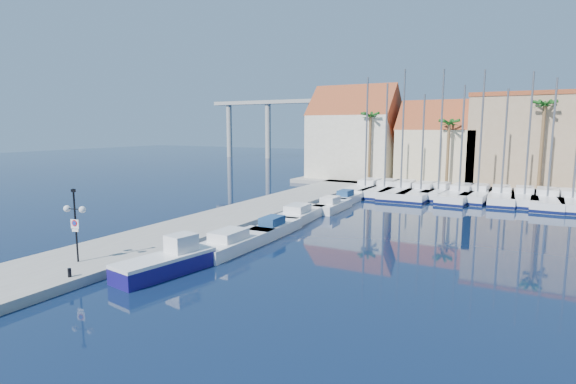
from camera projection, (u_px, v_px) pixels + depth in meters
name	position (u px, v px, depth m)	size (l,w,h in m)	color
ground	(205.00, 295.00, 21.26)	(260.00, 260.00, 0.00)	black
quay_west	(223.00, 220.00, 37.22)	(6.00, 77.00, 0.50)	gray
shore_north	(502.00, 186.00, 58.19)	(54.00, 16.00, 0.50)	gray
lamp_post	(75.00, 214.00, 24.43)	(1.37, 0.58, 4.08)	black
bollard	(70.00, 273.00, 22.26)	(0.18, 0.18, 0.44)	black
fishing_boat	(168.00, 262.00, 24.28)	(2.79, 5.91, 1.99)	navy
motorboat_west_0	(234.00, 242.00, 29.04)	(2.24, 6.98, 1.40)	white
motorboat_west_1	(275.00, 227.00, 33.25)	(1.90, 5.54, 1.40)	white
motorboat_west_2	(300.00, 214.00, 38.45)	(2.73, 7.12, 1.40)	white
motorboat_west_3	(332.00, 205.00, 42.64)	(1.95, 5.88, 1.40)	white
motorboat_west_4	(347.00, 198.00, 47.03)	(1.79, 5.39, 1.40)	white
sailboat_0	(367.00, 188.00, 53.84)	(3.12, 10.98, 13.54)	white
sailboat_1	(386.00, 189.00, 53.06)	(3.41, 11.11, 12.76)	white
sailboat_2	(402.00, 190.00, 52.11)	(3.58, 11.95, 14.23)	white
sailboat_3	(422.00, 192.00, 50.69)	(3.41, 11.19, 11.40)	white
sailboat_4	(439.00, 192.00, 50.70)	(3.00, 8.72, 14.08)	white
sailboat_5	(460.00, 194.00, 49.02)	(3.69, 11.04, 12.24)	white
sailboat_6	(478.00, 194.00, 48.90)	(3.10, 9.32, 13.81)	white
sailboat_7	(501.00, 196.00, 47.65)	(3.07, 9.79, 11.74)	white
sailboat_8	(524.00, 197.00, 46.96)	(2.71, 9.47, 13.39)	white
sailboat_9	(547.00, 199.00, 45.62)	(3.18, 11.13, 12.62)	white
sailboat_10	(571.00, 201.00, 44.66)	(3.43, 10.90, 13.11)	white
building_0	(355.00, 136.00, 65.90)	(12.30, 9.00, 13.50)	beige
building_1	(439.00, 146.00, 60.38)	(10.30, 8.00, 11.00)	beige
building_2	(532.00, 140.00, 55.90)	(14.20, 10.20, 11.50)	#9F8262
palm_0	(370.00, 118.00, 59.29)	(2.60, 2.60, 10.15)	brown
palm_1	(449.00, 125.00, 54.68)	(2.60, 2.60, 9.15)	brown
palm_2	(545.00, 107.00, 49.67)	(2.60, 2.60, 11.15)	brown
viaduct	(292.00, 117.00, 109.54)	(48.00, 2.20, 14.45)	#9E9E99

